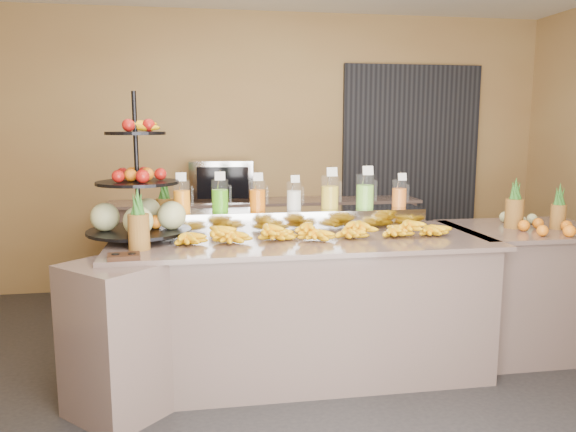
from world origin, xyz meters
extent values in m
plane|color=black|center=(0.00, 0.00, 0.00)|extent=(6.00, 6.00, 0.00)
cube|color=olive|center=(0.00, 2.51, 1.40)|extent=(6.00, 0.02, 2.80)
cube|color=black|center=(1.60, 2.46, 1.20)|extent=(1.50, 0.06, 2.20)
cube|color=gray|center=(0.00, 0.30, 0.45)|extent=(2.40, 0.90, 0.90)
cube|color=gray|center=(0.00, 0.30, 0.92)|extent=(2.50, 1.00, 0.03)
cube|color=gray|center=(-1.15, -0.10, 0.45)|extent=(0.71, 0.71, 0.90)
cube|color=gray|center=(1.70, 0.40, 0.45)|extent=(1.00, 0.80, 0.90)
cube|color=gray|center=(1.70, 0.40, 0.92)|extent=(1.08, 0.88, 0.03)
cube|color=gray|center=(0.00, 2.25, 0.45)|extent=(3.00, 0.50, 0.90)
cube|color=gray|center=(0.00, 2.25, 0.92)|extent=(3.10, 0.55, 0.03)
cube|color=gray|center=(0.00, 0.58, 1.01)|extent=(1.85, 0.30, 0.15)
cylinder|color=silver|center=(-0.78, 0.58, 1.19)|extent=(0.12, 0.12, 0.22)
cylinder|color=orange|center=(-0.78, 0.58, 1.15)|extent=(0.11, 0.11, 0.15)
cylinder|color=gray|center=(-0.80, 0.59, 1.24)|extent=(0.01, 0.01, 0.26)
cube|color=white|center=(-0.78, 0.53, 1.33)|extent=(0.07, 0.02, 0.06)
cylinder|color=silver|center=(-0.52, 0.58, 1.19)|extent=(0.12, 0.12, 0.22)
cylinder|color=#3CA30B|center=(-0.52, 0.58, 1.15)|extent=(0.11, 0.11, 0.15)
cylinder|color=gray|center=(-0.54, 0.59, 1.24)|extent=(0.01, 0.01, 0.26)
cube|color=white|center=(-0.52, 0.53, 1.33)|extent=(0.07, 0.02, 0.06)
cylinder|color=silver|center=(-0.26, 0.58, 1.19)|extent=(0.11, 0.11, 0.21)
cylinder|color=#E05E00|center=(-0.26, 0.58, 1.15)|extent=(0.11, 0.11, 0.14)
cylinder|color=gray|center=(-0.28, 0.59, 1.23)|extent=(0.01, 0.01, 0.25)
cube|color=white|center=(-0.26, 0.53, 1.32)|extent=(0.07, 0.02, 0.06)
cylinder|color=silver|center=(0.00, 0.58, 1.18)|extent=(0.11, 0.11, 0.19)
cylinder|color=silver|center=(0.00, 0.58, 1.15)|extent=(0.10, 0.10, 0.13)
cylinder|color=gray|center=(-0.02, 0.59, 1.22)|extent=(0.01, 0.01, 0.23)
cube|color=white|center=(0.00, 0.53, 1.30)|extent=(0.06, 0.02, 0.05)
cylinder|color=silver|center=(0.26, 0.58, 1.20)|extent=(0.13, 0.13, 0.23)
cylinder|color=gold|center=(0.26, 0.58, 1.16)|extent=(0.12, 0.12, 0.16)
cylinder|color=gray|center=(0.24, 0.59, 1.25)|extent=(0.01, 0.01, 0.28)
cube|color=white|center=(0.26, 0.52, 1.35)|extent=(0.07, 0.02, 0.06)
cylinder|color=silver|center=(0.52, 0.58, 1.20)|extent=(0.13, 0.13, 0.24)
cylinder|color=#70C33B|center=(0.52, 0.58, 1.16)|extent=(0.12, 0.12, 0.16)
cylinder|color=gray|center=(0.50, 0.59, 1.25)|extent=(0.01, 0.01, 0.28)
cube|color=white|center=(0.52, 0.52, 1.35)|extent=(0.08, 0.02, 0.07)
cylinder|color=silver|center=(0.78, 0.58, 1.18)|extent=(0.11, 0.11, 0.20)
cylinder|color=orange|center=(0.78, 0.58, 1.15)|extent=(0.10, 0.10, 0.13)
cylinder|color=gray|center=(0.76, 0.59, 1.22)|extent=(0.01, 0.01, 0.23)
cube|color=white|center=(0.78, 0.53, 1.30)|extent=(0.06, 0.02, 0.05)
ellipsoid|color=#F0AF0C|center=(-0.74, 0.26, 0.98)|extent=(0.22, 0.16, 0.09)
ellipsoid|color=#F0AF0C|center=(-0.47, 0.26, 0.98)|extent=(0.22, 0.16, 0.09)
ellipsoid|color=#F0AF0C|center=(-0.21, 0.26, 0.98)|extent=(0.22, 0.16, 0.09)
ellipsoid|color=#F0AF0C|center=(0.06, 0.26, 0.98)|extent=(0.22, 0.16, 0.09)
ellipsoid|color=#F0AF0C|center=(0.33, 0.26, 0.98)|extent=(0.22, 0.16, 0.09)
ellipsoid|color=#F0AF0C|center=(0.60, 0.26, 0.98)|extent=(0.22, 0.16, 0.09)
ellipsoid|color=#F0AF0C|center=(0.86, 0.26, 0.98)|extent=(0.22, 0.16, 0.09)
ellipsoid|color=#F0AF0C|center=(-0.58, 0.26, 1.04)|extent=(0.18, 0.15, 0.08)
ellipsoid|color=#F0AF0C|center=(-0.26, 0.26, 1.04)|extent=(0.18, 0.15, 0.08)
ellipsoid|color=#F0AF0C|center=(0.06, 0.26, 1.04)|extent=(0.18, 0.15, 0.08)
ellipsoid|color=#F0AF0C|center=(0.38, 0.26, 1.04)|extent=(0.18, 0.15, 0.08)
ellipsoid|color=#F0AF0C|center=(0.70, 0.26, 1.04)|extent=(0.18, 0.15, 0.08)
cylinder|color=black|center=(-1.06, 0.44, 1.41)|extent=(0.03, 0.03, 0.95)
cylinder|color=black|center=(-1.06, 0.44, 0.98)|extent=(0.69, 0.69, 0.02)
cylinder|color=black|center=(-1.06, 0.44, 1.30)|extent=(0.54, 0.54, 0.02)
cylinder|color=black|center=(-1.06, 0.44, 1.62)|extent=(0.39, 0.39, 0.02)
sphere|color=#B3B87E|center=(-0.85, 0.44, 1.08)|extent=(0.18, 0.18, 0.18)
sphere|color=maroon|center=(-0.91, 0.44, 1.35)|extent=(0.08, 0.08, 0.08)
sphere|color=orange|center=(-1.17, 0.44, 1.04)|extent=(0.10, 0.10, 0.10)
cube|color=black|center=(-1.10, -0.13, 0.94)|extent=(0.19, 0.15, 0.03)
cylinder|color=brown|center=(-1.03, 0.10, 1.04)|extent=(0.13, 0.13, 0.22)
cone|color=#25511B|center=(-1.03, 0.10, 1.23)|extent=(0.06, 0.06, 0.16)
cylinder|color=brown|center=(-0.91, 0.74, 1.04)|extent=(0.12, 0.12, 0.23)
cone|color=#25511B|center=(-0.91, 0.74, 1.24)|extent=(0.06, 0.06, 0.16)
cylinder|color=brown|center=(1.59, 0.41, 1.04)|extent=(0.11, 0.11, 0.21)
cylinder|color=brown|center=(1.88, 0.32, 1.02)|extent=(0.11, 0.11, 0.18)
ellipsoid|color=orange|center=(1.72, 0.19, 0.97)|extent=(0.32, 0.21, 0.08)
cube|color=gray|center=(-0.44, 2.25, 1.13)|extent=(0.63, 0.46, 0.40)
camera|label=1|loc=(-0.69, -3.29, 1.66)|focal=35.00mm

